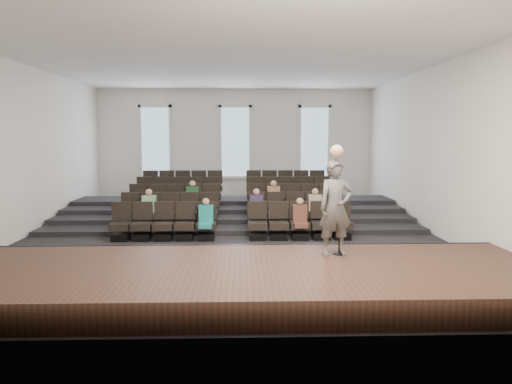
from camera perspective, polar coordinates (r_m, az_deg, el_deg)
ground at (r=13.57m, az=-2.97°, el=-5.44°), size 14.00×14.00×0.00m
ceiling at (r=13.44m, az=-3.10°, el=15.93°), size 12.00×14.00×0.02m
wall_back at (r=20.29m, az=-2.59°, el=5.69°), size 12.00×0.04×5.00m
wall_front at (r=6.26m, az=-4.47°, el=3.51°), size 12.00×0.04×5.00m
wall_left at (r=14.70m, az=-27.29°, el=4.59°), size 0.04×14.00×5.00m
wall_right at (r=14.45m, az=21.67°, el=4.84°), size 0.04×14.00×5.00m
stage at (r=8.57m, az=-3.72°, el=-10.95°), size 11.80×3.60×0.50m
stage_lip at (r=10.27m, az=-3.38°, el=-7.97°), size 11.80×0.06×0.52m
risers at (r=16.65m, az=-2.74°, el=-2.49°), size 11.80×4.80×0.60m
seating_rows at (r=14.97m, az=-2.86°, el=-1.65°), size 6.80×4.70×1.67m
windows at (r=20.22m, az=-2.60°, el=6.25°), size 8.44×0.10×3.24m
audience at (r=13.86m, az=-1.81°, el=-1.69°), size 5.45×2.64×1.10m
speaker at (r=9.33m, az=9.92°, el=-1.95°), size 0.78×0.59×1.92m
mic_stand at (r=9.45m, az=10.36°, el=-5.22°), size 0.23×0.23×1.39m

